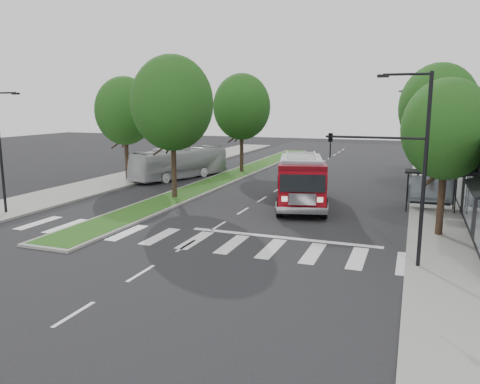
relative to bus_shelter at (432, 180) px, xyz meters
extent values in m
plane|color=black|center=(-11.20, -8.15, -2.04)|extent=(140.00, 140.00, 0.00)
cube|color=gray|center=(1.30, 1.85, -1.96)|extent=(5.00, 80.00, 0.15)
cube|color=gray|center=(-25.70, 1.85, -1.96)|extent=(5.00, 80.00, 0.15)
cube|color=gray|center=(-17.20, 9.85, -1.97)|extent=(3.00, 50.00, 0.14)
cube|color=#154C17|center=(-17.20, 9.85, -1.89)|extent=(2.60, 49.50, 0.02)
cylinder|color=black|center=(-1.40, -0.75, -0.79)|extent=(0.08, 0.08, 2.50)
cylinder|color=black|center=(1.40, -0.75, -0.79)|extent=(0.08, 0.08, 2.50)
cylinder|color=black|center=(-1.40, 0.45, -0.79)|extent=(0.08, 0.08, 2.50)
cylinder|color=black|center=(1.40, 0.45, -0.79)|extent=(0.08, 0.08, 2.50)
cube|color=black|center=(0.00, -0.15, 0.51)|extent=(3.20, 1.60, 0.12)
cube|color=#8C99A5|center=(0.00, 0.55, -0.74)|extent=(2.80, 0.04, 1.80)
cube|color=black|center=(0.00, -0.15, -1.49)|extent=(2.40, 0.40, 0.08)
cylinder|color=black|center=(0.30, -6.15, -0.17)|extent=(0.36, 0.36, 3.74)
ellipsoid|color=#12380F|center=(0.30, -6.15, 3.49)|extent=(4.40, 4.40, 5.06)
cylinder|color=black|center=(0.30, 5.85, 0.16)|extent=(0.36, 0.36, 4.40)
ellipsoid|color=#12380F|center=(0.30, 5.85, 4.46)|extent=(5.60, 5.60, 6.44)
cylinder|color=black|center=(0.30, 15.85, -0.06)|extent=(0.36, 0.36, 3.96)
ellipsoid|color=#12380F|center=(0.30, 15.85, 3.81)|extent=(5.00, 5.00, 5.75)
cylinder|color=black|center=(-17.20, -2.15, 0.27)|extent=(0.36, 0.36, 4.62)
ellipsoid|color=#12380F|center=(-17.20, -2.15, 4.79)|extent=(5.80, 5.80, 6.67)
cylinder|color=black|center=(-17.20, 11.85, 0.16)|extent=(0.36, 0.36, 4.40)
ellipsoid|color=#12380F|center=(-17.20, 11.85, 4.46)|extent=(5.60, 5.60, 6.44)
cylinder|color=black|center=(-25.20, 3.85, 0.05)|extent=(0.36, 0.36, 4.18)
ellipsoid|color=#12380F|center=(-25.20, 3.85, 4.14)|extent=(5.20, 5.20, 5.98)
cylinder|color=black|center=(-0.70, -11.65, 1.96)|extent=(0.16, 0.16, 8.00)
cylinder|color=black|center=(-1.60, -11.65, 5.86)|extent=(1.80, 0.10, 0.10)
cube|color=black|center=(-2.50, -11.65, 5.81)|extent=(0.45, 0.20, 0.12)
cylinder|color=black|center=(-2.70, -11.65, 3.36)|extent=(4.00, 0.10, 0.10)
imported|color=black|center=(-4.50, -11.65, 2.96)|extent=(0.18, 0.22, 1.10)
cylinder|color=black|center=(-24.70, -10.15, 1.71)|extent=(0.16, 0.16, 7.50)
cylinder|color=black|center=(-23.90, -10.15, 5.36)|extent=(1.60, 0.10, 0.10)
cube|color=black|center=(-23.10, -10.15, 5.31)|extent=(0.45, 0.20, 0.12)
cylinder|color=black|center=(-0.70, 11.85, 1.96)|extent=(0.16, 0.16, 8.00)
cylinder|color=black|center=(-1.60, 11.85, 5.86)|extent=(1.80, 0.10, 0.10)
cube|color=black|center=(-2.50, 11.85, 5.81)|extent=(0.45, 0.20, 0.12)
cube|color=#5A040B|center=(-8.22, -0.79, -1.47)|extent=(5.08, 9.97, 0.28)
cube|color=maroon|center=(-8.44, 0.09, -0.27)|extent=(4.53, 7.76, 2.28)
cube|color=maroon|center=(-7.36, -4.22, -0.27)|extent=(3.26, 2.68, 2.39)
cube|color=#B2B2B7|center=(-8.44, 0.09, 0.92)|extent=(4.53, 7.76, 0.14)
cylinder|color=#B2B2B7|center=(-9.43, -0.16, 1.15)|extent=(1.76, 6.65, 0.11)
cylinder|color=#B2B2B7|center=(-7.44, 0.34, 1.15)|extent=(1.76, 6.65, 0.11)
cube|color=silver|center=(-7.05, -5.49, -1.36)|extent=(2.97, 1.10, 0.40)
cube|color=#8C99A5|center=(-7.36, -4.22, 1.26)|extent=(2.53, 0.99, 0.20)
cylinder|color=black|center=(-8.55, -4.87, -1.41)|extent=(0.69, 1.31, 1.25)
cylinder|color=black|center=(-6.01, -4.23, -1.41)|extent=(0.69, 1.31, 1.25)
cylinder|color=black|center=(-9.71, -0.23, -1.41)|extent=(0.69, 1.31, 1.25)
cylinder|color=black|center=(-7.17, 0.41, -1.41)|extent=(0.69, 1.31, 1.25)
cylinder|color=black|center=(-10.37, 2.42, -1.41)|extent=(0.69, 1.31, 1.25)
cylinder|color=black|center=(-7.83, 3.06, -1.41)|extent=(0.69, 1.31, 1.25)
imported|color=silver|center=(-21.25, 6.48, -0.62)|extent=(5.71, 10.37, 2.83)
camera|label=1|loc=(-1.14, -31.58, 4.70)|focal=35.00mm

